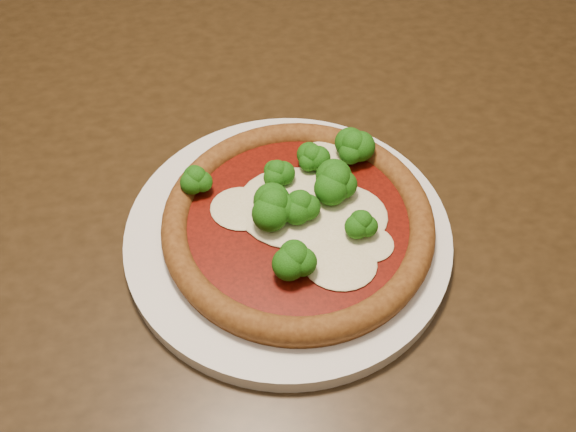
# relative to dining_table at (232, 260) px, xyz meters

# --- Properties ---
(dining_table) EXTENTS (1.33, 1.13, 0.75)m
(dining_table) POSITION_rel_dining_table_xyz_m (0.00, 0.00, 0.00)
(dining_table) COLOR black
(dining_table) RESTS_ON floor
(plate) EXTENTS (0.32, 0.32, 0.02)m
(plate) POSITION_rel_dining_table_xyz_m (0.07, -0.03, 0.11)
(plate) COLOR silver
(plate) RESTS_ON dining_table
(pizza) EXTENTS (0.26, 0.26, 0.06)m
(pizza) POSITION_rel_dining_table_xyz_m (0.08, -0.03, 0.13)
(pizza) COLOR brown
(pizza) RESTS_ON plate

